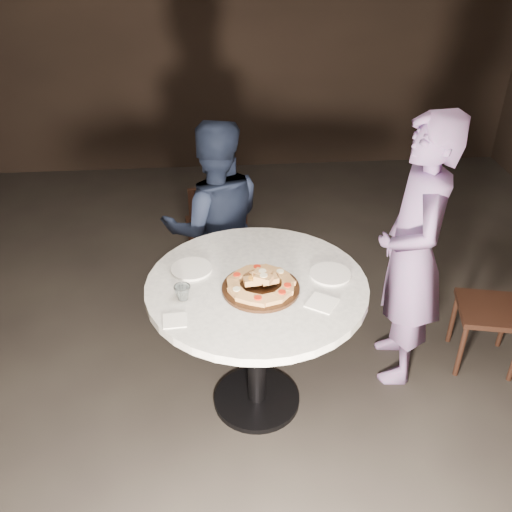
% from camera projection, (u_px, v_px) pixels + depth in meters
% --- Properties ---
extents(floor, '(7.00, 7.00, 0.00)m').
position_uv_depth(floor, '(252.00, 405.00, 3.35)').
color(floor, black).
rests_on(floor, ground).
extents(table, '(1.36, 1.36, 0.86)m').
position_uv_depth(table, '(257.00, 307.00, 3.00)').
color(table, black).
rests_on(table, ground).
extents(serving_board, '(0.45, 0.45, 0.02)m').
position_uv_depth(serving_board, '(261.00, 288.00, 2.86)').
color(serving_board, black).
rests_on(serving_board, table).
extents(focaccia_pile, '(0.35, 0.35, 0.09)m').
position_uv_depth(focaccia_pile, '(261.00, 282.00, 2.84)').
color(focaccia_pile, '#B57D46').
rests_on(focaccia_pile, serving_board).
extents(plate_left, '(0.26, 0.26, 0.01)m').
position_uv_depth(plate_left, '(192.00, 269.00, 3.01)').
color(plate_left, white).
rests_on(plate_left, table).
extents(plate_right, '(0.23, 0.23, 0.01)m').
position_uv_depth(plate_right, '(330.00, 274.00, 2.97)').
color(plate_right, white).
rests_on(plate_right, table).
extents(water_glass, '(0.10, 0.10, 0.08)m').
position_uv_depth(water_glass, '(183.00, 293.00, 2.77)').
color(water_glass, silver).
rests_on(water_glass, table).
extents(napkin_near, '(0.12, 0.12, 0.01)m').
position_uv_depth(napkin_near, '(175.00, 321.00, 2.65)').
color(napkin_near, white).
rests_on(napkin_near, table).
extents(napkin_far, '(0.19, 0.19, 0.01)m').
position_uv_depth(napkin_far, '(322.00, 303.00, 2.76)').
color(napkin_far, white).
rests_on(napkin_far, table).
extents(chair_far, '(0.46, 0.47, 0.86)m').
position_uv_depth(chair_far, '(217.00, 226.00, 4.13)').
color(chair_far, black).
rests_on(chair_far, ground).
extents(chair_right, '(0.47, 0.45, 0.80)m').
position_uv_depth(chair_right, '(507.00, 303.00, 3.42)').
color(chair_right, black).
rests_on(chair_right, ground).
extents(diner_navy, '(0.75, 0.62, 1.43)m').
position_uv_depth(diner_navy, '(215.00, 226.00, 3.69)').
color(diner_navy, black).
rests_on(diner_navy, ground).
extents(diner_teal, '(0.47, 0.65, 1.66)m').
position_uv_depth(diner_teal, '(412.00, 255.00, 3.19)').
color(diner_teal, slate).
rests_on(diner_teal, ground).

